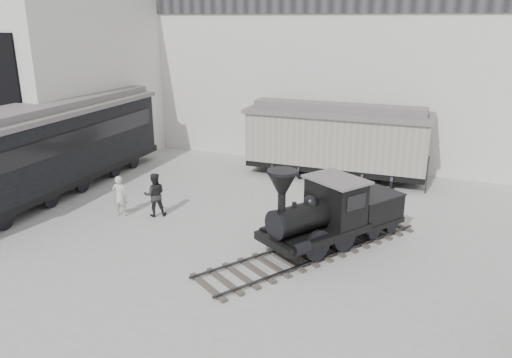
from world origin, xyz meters
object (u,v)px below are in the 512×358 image
at_px(boxcar, 337,139).
at_px(visitor_a, 120,196).
at_px(locomotive, 328,217).
at_px(visitor_b, 155,195).
at_px(passenger_coach, 50,148).

distance_m(boxcar, visitor_a, 11.08).
height_order(locomotive, boxcar, boxcar).
bearing_deg(visitor_b, passenger_coach, -40.66).
bearing_deg(visitor_a, locomotive, 168.26).
height_order(locomotive, passenger_coach, passenger_coach).
distance_m(locomotive, visitor_a, 8.66).
relative_size(locomotive, boxcar, 0.93).
height_order(passenger_coach, visitor_a, passenger_coach).
xyz_separation_m(boxcar, visitor_a, (-6.87, -8.62, -1.12)).
xyz_separation_m(passenger_coach, visitor_a, (4.57, -1.14, -1.30)).
xyz_separation_m(locomotive, passenger_coach, (-13.22, 0.82, 0.99)).
bearing_deg(boxcar, passenger_coach, -148.40).
distance_m(boxcar, passenger_coach, 13.66).
relative_size(locomotive, visitor_b, 4.71).
relative_size(locomotive, visitor_a, 5.02).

